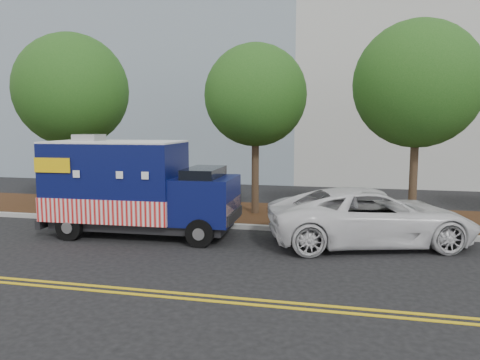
# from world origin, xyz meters

# --- Properties ---
(ground) EXTENTS (120.00, 120.00, 0.00)m
(ground) POSITION_xyz_m (0.00, 0.00, 0.00)
(ground) COLOR black
(ground) RESTS_ON ground
(curb) EXTENTS (120.00, 0.18, 0.15)m
(curb) POSITION_xyz_m (0.00, 1.40, 0.07)
(curb) COLOR #9E9E99
(curb) RESTS_ON ground
(mulch_strip) EXTENTS (120.00, 4.00, 0.15)m
(mulch_strip) POSITION_xyz_m (0.00, 3.50, 0.07)
(mulch_strip) COLOR black
(mulch_strip) RESTS_ON ground
(centerline_near) EXTENTS (120.00, 0.10, 0.01)m
(centerline_near) POSITION_xyz_m (0.00, -4.45, 0.01)
(centerline_near) COLOR gold
(centerline_near) RESTS_ON ground
(centerline_far) EXTENTS (120.00, 0.10, 0.01)m
(centerline_far) POSITION_xyz_m (0.00, -4.70, 0.01)
(centerline_far) COLOR gold
(centerline_far) RESTS_ON ground
(tree_a) EXTENTS (4.42, 4.42, 6.85)m
(tree_a) POSITION_xyz_m (-5.86, 3.78, 4.63)
(tree_a) COLOR #38281C
(tree_a) RESTS_ON ground
(tree_b) EXTENTS (3.59, 3.59, 6.13)m
(tree_b) POSITION_xyz_m (1.59, 3.39, 4.32)
(tree_b) COLOR #38281C
(tree_b) RESTS_ON ground
(tree_c) EXTENTS (4.04, 4.04, 6.61)m
(tree_c) POSITION_xyz_m (6.89, 3.08, 4.58)
(tree_c) COLOR #38281C
(tree_c) RESTS_ON ground
(sign_post) EXTENTS (0.06, 0.06, 2.40)m
(sign_post) POSITION_xyz_m (-2.72, 1.55, 1.20)
(sign_post) COLOR #473828
(sign_post) RESTS_ON ground
(food_truck) EXTENTS (5.82, 2.35, 3.03)m
(food_truck) POSITION_xyz_m (-1.46, -0.14, 1.37)
(food_truck) COLOR black
(food_truck) RESTS_ON ground
(white_car) EXTENTS (6.18, 4.12, 1.58)m
(white_car) POSITION_xyz_m (5.48, 0.34, 0.79)
(white_car) COLOR silver
(white_car) RESTS_ON ground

